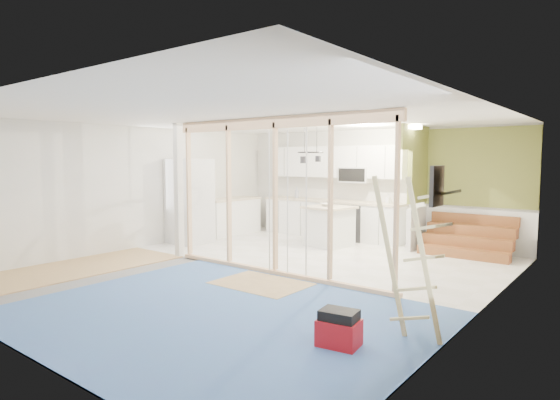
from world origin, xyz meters
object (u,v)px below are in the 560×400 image
Objects in this scene: island at (329,227)px; toolbox at (339,330)px; fridge at (190,201)px; ladder at (411,258)px.

island is 2.30× the size of toolbox.
fridge is at bearing -140.93° from island.
toolbox is at bearing -139.70° from ladder.
fridge is at bearing 147.06° from ladder.
toolbox is (5.71, -3.04, -0.77)m from fridge.
ladder is at bearing -40.47° from island.
fridge reaches higher than island.
toolbox is at bearing -25.75° from fridge.
toolbox is (3.00, -4.63, -0.26)m from island.
island is at bearing 32.81° from fridge.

